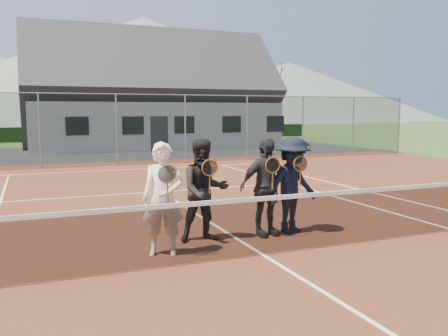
# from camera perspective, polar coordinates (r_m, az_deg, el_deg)

# --- Properties ---
(ground) EXTENTS (220.00, 220.00, 0.00)m
(ground) POSITION_cam_1_polar(r_m,az_deg,el_deg) (26.84, -15.01, 1.72)
(ground) COLOR #2E4C1B
(ground) RESTS_ON ground
(court_surface) EXTENTS (30.00, 30.00, 0.02)m
(court_surface) POSITION_cam_1_polar(r_m,az_deg,el_deg) (7.68, 4.69, -10.46)
(court_surface) COLOR #562819
(court_surface) RESTS_ON ground
(tarmac_carpark) EXTENTS (40.00, 12.00, 0.01)m
(tarmac_carpark) POSITION_cam_1_polar(r_m,az_deg,el_deg) (26.64, -23.57, 1.35)
(tarmac_carpark) COLOR black
(tarmac_carpark) RESTS_ON ground
(hedge_row) EXTENTS (40.00, 1.20, 1.10)m
(hedge_row) POSITION_cam_1_polar(r_m,az_deg,el_deg) (38.71, -17.30, 3.96)
(hedge_row) COLOR black
(hedge_row) RESTS_ON ground
(hill_centre) EXTENTS (120.00, 120.00, 22.00)m
(hill_centre) POSITION_cam_1_polar(r_m,az_deg,el_deg) (104.54, -9.43, 11.54)
(hill_centre) COLOR slate
(hill_centre) RESTS_ON ground
(hill_east) EXTENTS (90.00, 90.00, 14.00)m
(hill_east) POSITION_cam_1_polar(r_m,az_deg,el_deg) (117.19, 7.75, 9.09)
(hill_east) COLOR #536359
(hill_east) RESTS_ON ground
(court_markings) EXTENTS (11.03, 23.83, 0.01)m
(court_markings) POSITION_cam_1_polar(r_m,az_deg,el_deg) (7.67, 4.69, -10.36)
(court_markings) COLOR white
(court_markings) RESTS_ON court_surface
(tennis_net) EXTENTS (11.68, 0.08, 1.10)m
(tennis_net) POSITION_cam_1_polar(r_m,az_deg,el_deg) (7.54, 4.72, -6.62)
(tennis_net) COLOR slate
(tennis_net) RESTS_ON ground
(perimeter_fence) EXTENTS (30.07, 0.07, 3.02)m
(perimeter_fence) POSITION_cam_1_polar(r_m,az_deg,el_deg) (20.32, -12.80, 4.52)
(perimeter_fence) COLOR slate
(perimeter_fence) RESTS_ON ground
(clubhouse) EXTENTS (15.60, 8.20, 7.70)m
(clubhouse) POSITION_cam_1_polar(r_m,az_deg,el_deg) (31.44, -8.83, 9.87)
(clubhouse) COLOR silver
(clubhouse) RESTS_ON ground
(tree_c) EXTENTS (3.20, 3.20, 7.77)m
(tree_c) POSITION_cam_1_polar(r_m,az_deg,el_deg) (40.04, -14.79, 11.64)
(tree_c) COLOR #342113
(tree_c) RESTS_ON ground
(tree_d) EXTENTS (3.20, 3.20, 7.77)m
(tree_d) POSITION_cam_1_polar(r_m,az_deg,el_deg) (42.54, -1.03, 11.57)
(tree_d) COLOR #321E12
(tree_d) RESTS_ON ground
(tree_e) EXTENTS (3.20, 3.20, 7.77)m
(tree_e) POSITION_cam_1_polar(r_m,az_deg,el_deg) (45.05, 6.24, 11.27)
(tree_e) COLOR #3D2916
(tree_e) RESTS_ON ground
(player_a) EXTENTS (0.76, 0.63, 1.80)m
(player_a) POSITION_cam_1_polar(r_m,az_deg,el_deg) (7.52, -7.32, -3.70)
(player_a) COLOR white
(player_a) RESTS_ON court_surface
(player_b) EXTENTS (0.93, 0.75, 1.80)m
(player_b) POSITION_cam_1_polar(r_m,az_deg,el_deg) (8.27, -2.38, -2.70)
(player_b) COLOR black
(player_b) RESTS_ON court_surface
(player_c) EXTENTS (1.10, 0.56, 1.80)m
(player_c) POSITION_cam_1_polar(r_m,az_deg,el_deg) (8.66, 5.00, -2.28)
(player_c) COLOR black
(player_c) RESTS_ON court_surface
(player_d) EXTENTS (1.31, 0.98, 1.80)m
(player_d) POSITION_cam_1_polar(r_m,az_deg,el_deg) (8.93, 8.23, -2.05)
(player_d) COLOR black
(player_d) RESTS_ON court_surface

